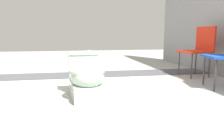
# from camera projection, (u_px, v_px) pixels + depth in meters

# --- Properties ---
(ground_plane) EXTENTS (14.00, 14.00, 0.00)m
(ground_plane) POSITION_uv_depth(u_px,v_px,m) (66.00, 94.00, 2.61)
(ground_plane) COLOR #A8A59E
(gravel_strip) EXTENTS (0.56, 8.00, 0.01)m
(gravel_strip) POSITION_uv_depth(u_px,v_px,m) (96.00, 74.00, 3.86)
(gravel_strip) COLOR #4C4C51
(gravel_strip) RESTS_ON ground
(toilet) EXTENTS (0.66, 0.43, 0.52)m
(toilet) POSITION_uv_depth(u_px,v_px,m) (86.00, 78.00, 2.46)
(toilet) COLOR #B2C6B7
(toilet) RESTS_ON ground
(folding_chair_left) EXTENTS (0.49, 0.49, 0.83)m
(folding_chair_left) POSITION_uv_depth(u_px,v_px,m) (200.00, 46.00, 3.64)
(folding_chair_left) COLOR red
(folding_chair_left) RESTS_ON ground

